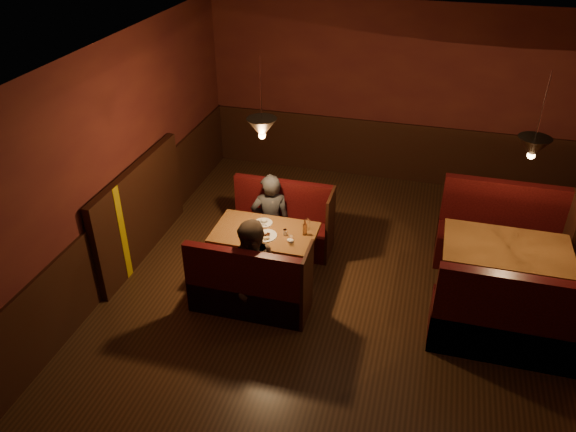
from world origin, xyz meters
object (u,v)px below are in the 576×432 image
(main_table, at_px, (266,242))
(second_bench_far, at_px, (500,240))
(main_bench_far, at_px, (283,227))
(main_bench_near, at_px, (249,291))
(diner_a, at_px, (270,200))
(second_bench_near, at_px, (508,326))
(second_table, at_px, (505,262))
(diner_b, at_px, (255,255))

(main_table, height_order, second_bench_far, second_bench_far)
(main_bench_far, bearing_deg, main_bench_near, -90.00)
(second_bench_far, xyz_separation_m, diner_a, (-3.01, -0.42, 0.37))
(main_table, distance_m, second_bench_near, 2.94)
(second_bench_near, bearing_deg, second_table, 92.20)
(main_table, bearing_deg, main_bench_near, -88.88)
(main_bench_near, xyz_separation_m, second_bench_far, (2.86, 1.81, 0.06))
(diner_b, bearing_deg, second_table, 6.09)
(second_bench_near, bearing_deg, diner_b, -179.70)
(main_bench_near, relative_size, second_bench_far, 0.88)
(main_bench_far, relative_size, main_bench_near, 1.00)
(main_bench_near, bearing_deg, diner_b, 55.26)
(main_bench_far, xyz_separation_m, second_bench_far, (2.86, 0.36, 0.06))
(second_table, relative_size, diner_b, 0.93)
(main_bench_near, xyz_separation_m, diner_b, (0.06, 0.08, 0.47))
(main_table, xyz_separation_m, second_bench_far, (2.87, 1.08, -0.16))
(main_bench_far, xyz_separation_m, diner_a, (-0.15, -0.06, 0.43))
(second_bench_near, distance_m, diner_a, 3.30)
(main_table, height_order, diner_a, diner_a)
(second_table, distance_m, second_bench_far, 0.89)
(second_bench_near, bearing_deg, diner_a, 156.89)
(main_bench_near, relative_size, second_bench_near, 0.88)
(diner_a, bearing_deg, diner_b, 80.12)
(second_table, relative_size, diner_a, 0.97)
(main_table, xyz_separation_m, main_bench_near, (0.01, -0.72, -0.22))
(main_bench_near, height_order, diner_b, diner_b)
(main_table, relative_size, second_bench_far, 0.80)
(main_table, xyz_separation_m, diner_a, (-0.14, 0.66, 0.21))
(second_table, xyz_separation_m, diner_b, (-2.77, -0.87, 0.17))
(main_bench_far, height_order, second_bench_far, second_bench_far)
(main_table, height_order, diner_b, diner_b)
(main_table, xyz_separation_m, second_table, (2.84, 0.23, 0.07))
(diner_b, bearing_deg, second_bench_far, 20.26)
(main_bench_near, bearing_deg, second_bench_far, 32.29)
(diner_a, bearing_deg, main_table, 82.81)
(main_table, relative_size, second_bench_near, 0.80)
(main_bench_far, bearing_deg, second_bench_far, 7.26)
(second_bench_near, bearing_deg, main_table, 167.75)
(diner_b, bearing_deg, second_bench_near, -11.04)
(main_bench_near, height_order, diner_a, diner_a)
(second_table, distance_m, second_bench_near, 0.89)
(main_table, relative_size, main_bench_far, 0.91)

